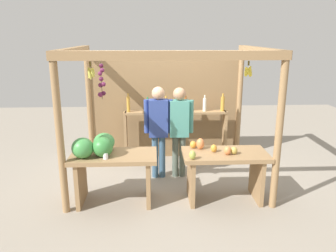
{
  "coord_description": "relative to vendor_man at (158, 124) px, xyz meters",
  "views": [
    {
      "loc": [
        -0.23,
        -5.3,
        2.4
      ],
      "look_at": [
        0.0,
        -0.21,
        1.0
      ],
      "focal_mm": 35.42,
      "sensor_mm": 36.0,
      "label": 1
    }
  ],
  "objects": [
    {
      "name": "ground_plane",
      "position": [
        0.15,
        -0.06,
        -0.95
      ],
      "size": [
        12.0,
        12.0,
        0.0
      ],
      "primitive_type": "plane",
      "color": "gray",
      "rests_on": "ground"
    },
    {
      "name": "market_stall",
      "position": [
        0.14,
        0.4,
        0.36
      ],
      "size": [
        3.06,
        2.24,
        2.21
      ],
      "color": "#99754C",
      "rests_on": "ground"
    },
    {
      "name": "fruit_counter_left",
      "position": [
        -0.77,
        -0.87,
        -0.26
      ],
      "size": [
        1.24,
        0.7,
        1.03
      ],
      "color": "#99754C",
      "rests_on": "ground"
    },
    {
      "name": "fruit_counter_right",
      "position": [
        0.94,
        -0.86,
        -0.4
      ],
      "size": [
        1.24,
        0.64,
        0.91
      ],
      "color": "#99754C",
      "rests_on": "ground"
    },
    {
      "name": "bottle_shelf_unit",
      "position": [
        0.35,
        0.73,
        -0.16
      ],
      "size": [
        1.96,
        0.22,
        1.35
      ],
      "color": "#99754C",
      "rests_on": "ground"
    },
    {
      "name": "vendor_man",
      "position": [
        0.0,
        0.0,
        0.0
      ],
      "size": [
        0.48,
        0.21,
        1.59
      ],
      "rotation": [
        0.0,
        0.0,
        -0.14
      ],
      "color": "#385974",
      "rests_on": "ground"
    },
    {
      "name": "vendor_woman",
      "position": [
        0.35,
        0.02,
        -0.01
      ],
      "size": [
        0.48,
        0.21,
        1.57
      ],
      "rotation": [
        0.0,
        0.0,
        -0.02
      ],
      "color": "#525F52",
      "rests_on": "ground"
    }
  ]
}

